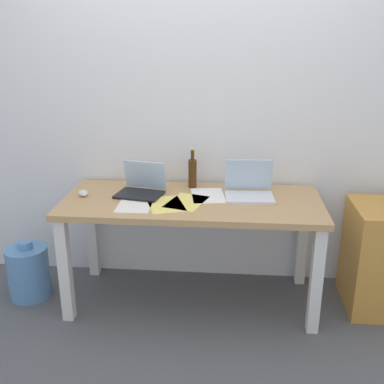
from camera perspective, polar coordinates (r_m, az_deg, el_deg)
name	(u,v)px	position (r m, az deg, el deg)	size (l,w,h in m)	color
ground_plane	(192,299)	(3.30, 0.00, -13.05)	(8.00, 8.00, 0.00)	#515459
back_wall	(197,103)	(3.24, 0.64, 11.00)	(5.20, 0.08, 2.60)	white
desk	(192,214)	(3.01, 0.00, -2.75)	(1.67, 0.71, 0.74)	tan
laptop_left	(141,188)	(3.07, -6.30, 0.51)	(0.33, 0.29, 0.21)	black
laptop_right	(249,189)	(3.03, 7.08, 0.33)	(0.32, 0.27, 0.24)	silver
beer_bottle	(192,172)	(3.18, 0.06, 2.45)	(0.06, 0.06, 0.27)	#47280F
computer_mouse	(83,193)	(3.12, -13.30, -0.13)	(0.06, 0.10, 0.03)	silver
paper_sheet_front_left	(135,204)	(2.91, -7.05, -1.53)	(0.21, 0.30, 0.00)	white
paper_sheet_near_back	(208,196)	(3.04, 1.99, -0.44)	(0.21, 0.30, 0.00)	white
paper_sheet_center	(187,202)	(2.93, -0.67, -1.22)	(0.21, 0.30, 0.00)	#F4E06B
paper_yellow_folder	(166,204)	(2.89, -3.28, -1.55)	(0.21, 0.30, 0.00)	#F4E06B
water_cooler_jug	(29,272)	(3.44, -19.57, -9.26)	(0.29, 0.29, 0.42)	#598CC6
filing_cabinet	(379,257)	(3.30, 22.17, -7.51)	(0.40, 0.48, 0.71)	#C68938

